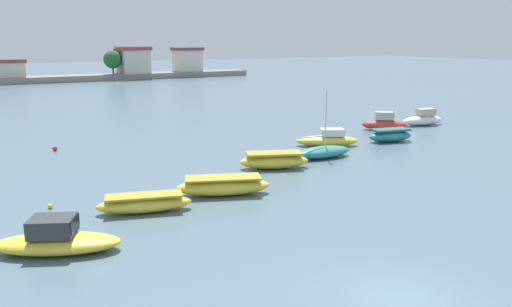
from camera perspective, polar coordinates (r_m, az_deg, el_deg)
ground_plane at (r=18.72m, az=15.76°, el=-15.39°), size 400.00×400.00×0.00m
moored_boat_1 at (r=22.93m, az=-21.49°, el=-9.02°), size 5.57×4.09×1.52m
moored_boat_2 at (r=26.78m, az=-12.43°, el=-5.51°), size 5.06×2.85×0.93m
moored_boat_3 at (r=29.03m, az=-3.71°, el=-3.66°), size 5.60×3.64×1.06m
moored_boat_4 at (r=34.88m, az=2.04°, el=-0.81°), size 5.10×3.53×1.13m
moored_boat_5 at (r=38.31m, az=7.54°, el=0.18°), size 4.70×1.99×5.01m
moored_boat_6 at (r=42.67m, az=8.04°, el=1.56°), size 5.43×4.17×1.45m
moored_boat_7 at (r=45.60m, az=14.83°, el=1.97°), size 4.33×2.45×1.13m
moored_boat_8 at (r=51.39m, az=14.22°, el=3.29°), size 4.52×3.91×1.79m
moored_boat_9 at (r=55.33m, az=18.23°, el=3.67°), size 5.02×2.35×1.72m
mooring_buoy_0 at (r=43.47m, az=-21.63°, el=0.52°), size 0.39×0.39×0.39m
mooring_buoy_1 at (r=28.86m, az=-22.09°, el=-5.49°), size 0.26×0.26×0.26m
distant_shoreline at (r=115.10m, az=-22.97°, el=8.69°), size 101.71×7.26×7.73m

